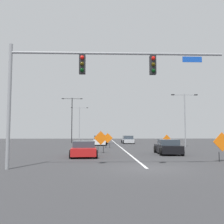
# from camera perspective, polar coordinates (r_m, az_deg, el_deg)

# --- Properties ---
(ground) EXTENTS (145.61, 145.61, 0.00)m
(ground) POSITION_cam_1_polar(r_m,az_deg,el_deg) (14.30, 7.82, -12.37)
(ground) COLOR #38383A
(road_centre_stripe) EXTENTS (0.16, 80.89, 0.01)m
(road_centre_stripe) POSITION_cam_1_polar(r_m,az_deg,el_deg) (54.49, 0.47, -6.68)
(road_centre_stripe) COLOR white
(road_centre_stripe) RESTS_ON ground
(traffic_signal_assembly) EXTENTS (11.88, 0.44, 6.81)m
(traffic_signal_assembly) POSITION_cam_1_polar(r_m,az_deg,el_deg) (14.35, -6.54, 8.19)
(traffic_signal_assembly) COLOR gray
(traffic_signal_assembly) RESTS_ON ground
(street_lamp_far_left) EXTENTS (4.45, 0.24, 8.56)m
(street_lamp_far_left) POSITION_cam_1_polar(r_m,az_deg,el_deg) (66.61, -7.27, -1.88)
(street_lamp_far_left) COLOR gray
(street_lamp_far_left) RESTS_ON ground
(street_lamp_far_right) EXTENTS (4.01, 0.24, 8.64)m
(street_lamp_far_right) POSITION_cam_1_polar(r_m,az_deg,el_deg) (49.69, -8.90, -0.92)
(street_lamp_far_right) COLOR black
(street_lamp_far_right) RESTS_ON ground
(street_lamp_near_left) EXTENTS (3.72, 0.24, 7.44)m
(street_lamp_near_left) POSITION_cam_1_polar(r_m,az_deg,el_deg) (37.40, 15.89, -0.59)
(street_lamp_near_left) COLOR gray
(street_lamp_near_left) RESTS_ON ground
(construction_sign_left_lane) EXTENTS (1.30, 0.19, 1.98)m
(construction_sign_left_lane) POSITION_cam_1_polar(r_m,az_deg,el_deg) (19.02, 23.28, -6.37)
(construction_sign_left_lane) COLOR orange
(construction_sign_left_lane) RESTS_ON ground
(construction_sign_median_near) EXTENTS (1.30, 0.05, 1.92)m
(construction_sign_median_near) POSITION_cam_1_polar(r_m,az_deg,el_deg) (32.95, -0.97, -5.95)
(construction_sign_median_near) COLOR orange
(construction_sign_median_near) RESTS_ON ground
(construction_sign_right_shoulder) EXTENTS (1.32, 0.17, 2.10)m
(construction_sign_right_shoulder) POSITION_cam_1_polar(r_m,az_deg,el_deg) (24.71, -2.52, -6.02)
(construction_sign_right_shoulder) COLOR orange
(construction_sign_right_shoulder) RESTS_ON ground
(construction_sign_right_lane) EXTENTS (1.07, 0.26, 1.72)m
(construction_sign_right_lane) POSITION_cam_1_polar(r_m,az_deg,el_deg) (31.90, 12.08, -6.08)
(construction_sign_right_lane) COLOR orange
(construction_sign_right_lane) RESTS_ON ground
(car_black_mid) EXTENTS (2.23, 4.55, 1.34)m
(car_black_mid) POSITION_cam_1_polar(r_m,az_deg,el_deg) (24.09, 12.34, -7.67)
(car_black_mid) COLOR black
(car_black_mid) RESTS_ON ground
(car_blue_passing) EXTENTS (2.08, 4.26, 1.41)m
(car_blue_passing) POSITION_cam_1_polar(r_m,az_deg,el_deg) (47.26, -2.19, -6.20)
(car_blue_passing) COLOR #1E389E
(car_blue_passing) RESTS_ON ground
(car_white_distant) EXTENTS (2.23, 3.94, 1.52)m
(car_white_distant) POSITION_cam_1_polar(r_m,az_deg,el_deg) (40.46, -2.68, -6.36)
(car_white_distant) COLOR white
(car_white_distant) RESTS_ON ground
(car_silver_near) EXTENTS (2.16, 4.28, 1.43)m
(car_silver_near) POSITION_cam_1_polar(r_m,az_deg,el_deg) (46.79, 3.54, -6.19)
(car_silver_near) COLOR #B7BABF
(car_silver_near) RESTS_ON ground
(car_red_far) EXTENTS (2.33, 4.35, 1.26)m
(car_red_far) POSITION_cam_1_polar(r_m,az_deg,el_deg) (21.32, -6.27, -8.18)
(car_red_far) COLOR red
(car_red_far) RESTS_ON ground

